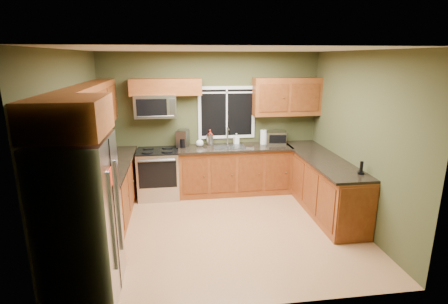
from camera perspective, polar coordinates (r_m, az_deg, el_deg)
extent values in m
plane|color=#B0794D|center=(5.61, -0.02, -12.38)|extent=(4.20, 4.20, 0.00)
plane|color=white|center=(4.97, -0.02, 16.40)|extent=(4.20, 4.20, 0.00)
plane|color=#404325|center=(6.87, -2.06, 4.76)|extent=(4.20, 0.00, 4.20)
plane|color=#404325|center=(3.43, 4.08, -6.20)|extent=(4.20, 0.00, 4.20)
plane|color=#404325|center=(5.27, -23.26, 0.27)|extent=(0.00, 3.60, 3.60)
plane|color=#404325|center=(5.78, 21.07, 1.73)|extent=(0.00, 3.60, 3.60)
cube|color=white|center=(6.86, 0.44, 6.44)|extent=(1.12, 0.03, 1.02)
cube|color=black|center=(6.85, 0.46, 6.43)|extent=(1.00, 0.01, 0.90)
cube|color=white|center=(6.84, 0.46, 6.42)|extent=(0.03, 0.01, 0.90)
cube|color=white|center=(6.79, 0.47, 9.68)|extent=(1.00, 0.01, 0.03)
cube|color=brown|center=(5.92, -18.35, -6.88)|extent=(0.60, 2.65, 0.90)
cube|color=black|center=(5.76, -18.50, -2.53)|extent=(0.65, 2.65, 0.04)
cube|color=brown|center=(6.86, 1.72, -3.03)|extent=(2.17, 0.60, 0.90)
cube|color=black|center=(6.70, 1.79, 0.73)|extent=(2.17, 0.65, 0.04)
cube|color=brown|center=(6.38, 15.58, -5.04)|extent=(0.60, 2.50, 0.90)
cube|color=brown|center=(5.34, 20.91, -9.59)|extent=(0.56, 0.02, 0.82)
cube|color=black|center=(6.22, 15.68, -0.99)|extent=(0.65, 2.50, 0.04)
cube|color=brown|center=(5.59, -20.93, 6.64)|extent=(0.33, 2.65, 0.72)
cube|color=brown|center=(6.58, -9.48, 10.43)|extent=(1.30, 0.33, 0.30)
cube|color=brown|center=(6.93, 10.20, 8.89)|extent=(1.30, 0.33, 0.72)
cube|color=brown|center=(3.82, -24.06, 5.32)|extent=(0.72, 0.90, 0.38)
cube|color=#B7B7BC|center=(4.14, -22.35, -10.24)|extent=(0.72, 0.90, 1.80)
cube|color=slate|center=(3.86, -17.74, -10.85)|extent=(0.03, 0.04, 1.10)
cube|color=slate|center=(4.22, -16.85, -8.48)|extent=(0.03, 0.04, 1.10)
cube|color=black|center=(4.06, -17.29, -10.25)|extent=(0.01, 0.02, 1.78)
cube|color=red|center=(3.78, -18.04, -4.04)|extent=(0.01, 0.14, 0.20)
cube|color=#B7B7BC|center=(6.76, -10.62, -3.57)|extent=(0.76, 0.65, 0.90)
cube|color=black|center=(6.63, -10.81, 0.16)|extent=(0.76, 0.64, 0.03)
cube|color=black|center=(6.41, -10.78, -3.67)|extent=(0.68, 0.02, 0.50)
cylinder|color=slate|center=(6.31, -10.91, -1.41)|extent=(0.64, 0.04, 0.04)
cylinder|color=black|center=(6.50, -12.46, -0.01)|extent=(0.20, 0.20, 0.01)
cylinder|color=black|center=(6.48, -9.29, 0.11)|extent=(0.20, 0.20, 0.01)
cylinder|color=black|center=(6.77, -12.28, 0.61)|extent=(0.20, 0.20, 0.01)
cylinder|color=black|center=(6.75, -9.24, 0.72)|extent=(0.20, 0.20, 0.01)
cube|color=#B7B7BC|center=(6.60, -11.11, 7.39)|extent=(0.76, 0.38, 0.42)
cube|color=black|center=(6.41, -11.74, 7.13)|extent=(0.54, 0.01, 0.30)
cube|color=slate|center=(6.40, -8.40, 7.27)|extent=(0.10, 0.01, 0.30)
cylinder|color=slate|center=(6.42, -11.13, 5.73)|extent=(0.66, 0.02, 0.02)
cube|color=slate|center=(6.68, 0.81, 0.83)|extent=(0.60, 0.42, 0.02)
cylinder|color=#B7B7BC|center=(6.84, 0.56, 2.66)|extent=(0.03, 0.03, 0.34)
cylinder|color=#B7B7BC|center=(6.73, 0.67, 3.85)|extent=(0.03, 0.18, 0.03)
cube|color=#B7B7BC|center=(6.99, 8.42, 2.36)|extent=(0.42, 0.34, 0.24)
cube|color=black|center=(6.85, 8.77, 2.09)|extent=(0.33, 0.06, 0.16)
cube|color=slate|center=(6.71, -6.74, 2.26)|extent=(0.26, 0.29, 0.33)
cylinder|color=black|center=(6.64, -6.70, 1.45)|extent=(0.15, 0.15, 0.17)
cylinder|color=#B7B7BC|center=(6.78, -2.33, 1.96)|extent=(0.18, 0.18, 0.20)
cone|color=black|center=(6.75, -2.34, 2.96)|extent=(0.12, 0.12, 0.06)
cylinder|color=white|center=(6.91, 6.43, 2.44)|extent=(0.15, 0.15, 0.28)
cylinder|color=slate|center=(6.88, 6.47, 3.66)|extent=(0.03, 0.03, 0.04)
imported|color=red|center=(6.82, -2.26, 2.44)|extent=(0.15, 0.15, 0.30)
imported|color=white|center=(6.90, 2.02, 2.20)|extent=(0.11, 0.12, 0.21)
imported|color=white|center=(6.71, -3.98, 1.70)|extent=(0.15, 0.15, 0.18)
cube|color=black|center=(5.51, 21.43, -3.16)|extent=(0.11, 0.11, 0.04)
cube|color=black|center=(5.48, 21.52, -2.20)|extent=(0.05, 0.04, 0.16)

